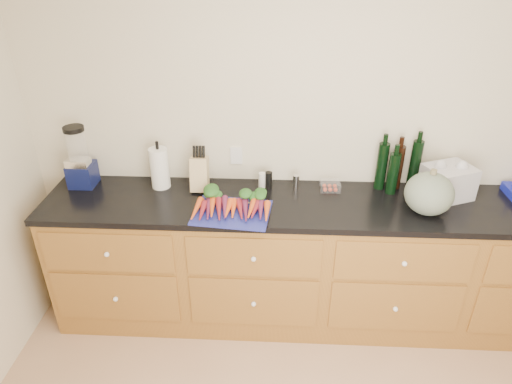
# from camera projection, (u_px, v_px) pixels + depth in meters

# --- Properties ---
(wall_back) EXTENTS (4.10, 0.05, 2.60)m
(wall_back) POSITION_uv_depth(u_px,v_px,m) (327.00, 131.00, 3.01)
(wall_back) COLOR beige
(wall_back) RESTS_ON ground
(cabinets) EXTENTS (3.60, 0.64, 0.90)m
(cabinets) POSITION_uv_depth(u_px,v_px,m) (321.00, 264.00, 3.14)
(cabinets) COLOR brown
(cabinets) RESTS_ON ground
(countertop) EXTENTS (3.64, 0.62, 0.04)m
(countertop) POSITION_uv_depth(u_px,v_px,m) (326.00, 205.00, 2.91)
(countertop) COLOR black
(countertop) RESTS_ON cabinets
(cutting_board) EXTENTS (0.49, 0.39, 0.01)m
(cutting_board) POSITION_uv_depth(u_px,v_px,m) (232.00, 212.00, 2.78)
(cutting_board) COLOR navy
(cutting_board) RESTS_ON countertop
(carrots) EXTENTS (0.48, 0.33, 0.06)m
(carrots) POSITION_uv_depth(u_px,v_px,m) (232.00, 205.00, 2.80)
(carrots) COLOR #F1581C
(carrots) RESTS_ON cutting_board
(squash) EXTENTS (0.29, 0.29, 0.26)m
(squash) POSITION_uv_depth(u_px,v_px,m) (429.00, 194.00, 2.74)
(squash) COLOR #586857
(squash) RESTS_ON countertop
(blender_appliance) EXTENTS (0.17, 0.17, 0.42)m
(blender_appliance) POSITION_uv_depth(u_px,v_px,m) (80.00, 160.00, 3.02)
(blender_appliance) COLOR #0E1442
(blender_appliance) RESTS_ON countertop
(paper_towel) EXTENTS (0.12, 0.12, 0.28)m
(paper_towel) POSITION_uv_depth(u_px,v_px,m) (160.00, 168.00, 3.02)
(paper_towel) COLOR white
(paper_towel) RESTS_ON countertop
(knife_block) EXTENTS (0.11, 0.11, 0.23)m
(knife_block) POSITION_uv_depth(u_px,v_px,m) (200.00, 174.00, 3.00)
(knife_block) COLOR tan
(knife_block) RESTS_ON countertop
(grinder_salt) EXTENTS (0.05, 0.05, 0.11)m
(grinder_salt) POSITION_uv_depth(u_px,v_px,m) (262.00, 180.00, 3.05)
(grinder_salt) COLOR white
(grinder_salt) RESTS_ON countertop
(grinder_pepper) EXTENTS (0.05, 0.05, 0.12)m
(grinder_pepper) POSITION_uv_depth(u_px,v_px,m) (269.00, 180.00, 3.05)
(grinder_pepper) COLOR black
(grinder_pepper) RESTS_ON countertop
(canister_chrome) EXTENTS (0.04, 0.04, 0.10)m
(canister_chrome) POSITION_uv_depth(u_px,v_px,m) (296.00, 182.00, 3.04)
(canister_chrome) COLOR silver
(canister_chrome) RESTS_ON countertop
(tomato_box) EXTENTS (0.13, 0.10, 0.06)m
(tomato_box) POSITION_uv_depth(u_px,v_px,m) (330.00, 186.00, 3.03)
(tomato_box) COLOR white
(tomato_box) RESTS_ON countertop
(bottles) EXTENTS (0.28, 0.15, 0.34)m
(bottles) POSITION_uv_depth(u_px,v_px,m) (397.00, 168.00, 2.99)
(bottles) COLOR black
(bottles) RESTS_ON countertop
(grocery_bag) EXTENTS (0.35, 0.32, 0.21)m
(grocery_bag) POSITION_uv_depth(u_px,v_px,m) (448.00, 182.00, 2.92)
(grocery_bag) COLOR silver
(grocery_bag) RESTS_ON countertop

